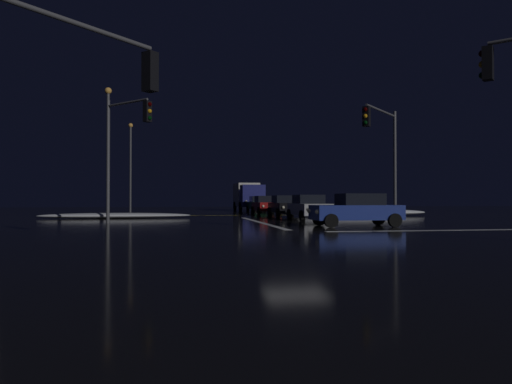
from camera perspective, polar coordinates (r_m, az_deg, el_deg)
name	(u,v)px	position (r m, az deg, el deg)	size (l,w,h in m)	color
ground	(296,233)	(18.94, 4.78, -4.96)	(120.00, 120.00, 0.10)	black
stop_line_north	(260,222)	(26.60, 0.51, -3.66)	(0.35, 13.42, 0.01)	white
centre_line_ns	(234,215)	(38.06, -2.61, -2.80)	(22.00, 0.15, 0.01)	yellow
crosswalk_bar_east	(478,230)	(22.30, 25.03, -4.13)	(13.42, 0.40, 0.01)	white
snow_bank_left_curb	(115,216)	(33.48, -16.50, -2.73)	(10.07, 1.50, 0.37)	white
snow_bank_right_curb	(354,213)	(36.69, 11.66, -2.43)	(11.58, 1.50, 0.55)	white
sedan_silver	(309,207)	(29.99, 6.38, -1.81)	(2.02, 4.33, 1.57)	#B7B7BC
sedan_black	(285,206)	(35.41, 3.51, -1.66)	(2.02, 4.33, 1.57)	black
sedan_red	(266,205)	(40.72, 1.20, -1.55)	(2.02, 4.33, 1.57)	maroon
sedan_green	(259,204)	(46.71, 0.38, -1.46)	(2.02, 4.33, 1.57)	#14512D
box_truck	(248,195)	(53.30, -0.99, -0.40)	(2.68, 8.28, 3.08)	navy
sedan_blue_crossing	(357,210)	(23.31, 11.98, -2.08)	(4.33, 2.02, 1.57)	navy
traffic_signal_nw	(124,138)	(25.97, -15.56, 6.23)	(2.50, 2.50, 6.63)	#4C4C51
traffic_signal_sw	(76,86)	(11.82, -20.79, 11.82)	(3.19, 3.19, 5.62)	#4C4C51
traffic_signal_ne	(384,142)	(28.01, 15.07, 5.78)	(3.42, 3.42, 6.55)	#4C4C51
streetlamp_left_far	(130,161)	(48.07, -14.80, 3.65)	(0.44, 0.44, 8.71)	#424247
streetlamp_left_near	(108,143)	(32.22, -17.31, 5.66)	(0.44, 0.44, 8.51)	#424247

